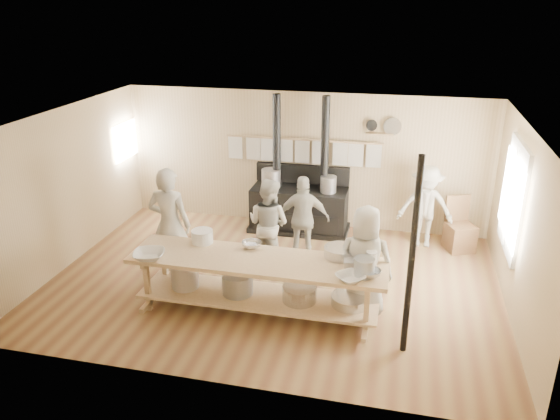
% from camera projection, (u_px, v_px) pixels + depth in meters
% --- Properties ---
extents(ground, '(7.00, 7.00, 0.00)m').
position_uv_depth(ground, '(273.00, 282.00, 8.67)').
color(ground, brown).
rests_on(ground, ground).
extents(room_shell, '(7.00, 7.00, 7.00)m').
position_uv_depth(room_shell, '(273.00, 185.00, 8.08)').
color(room_shell, tan).
rests_on(room_shell, ground).
extents(window_right, '(0.09, 1.50, 1.65)m').
position_uv_depth(window_right, '(514.00, 198.00, 7.93)').
color(window_right, beige).
rests_on(window_right, ground).
extents(left_opening, '(0.00, 0.90, 0.90)m').
position_uv_depth(left_opening, '(125.00, 141.00, 10.62)').
color(left_opening, white).
rests_on(left_opening, ground).
extents(stove, '(1.90, 0.75, 2.60)m').
position_uv_depth(stove, '(299.00, 205.00, 10.40)').
color(stove, black).
rests_on(stove, ground).
extents(towel_rail, '(3.00, 0.04, 0.47)m').
position_uv_depth(towel_rail, '(303.00, 149.00, 10.28)').
color(towel_rail, '#A3805D').
rests_on(towel_rail, ground).
extents(back_wall_shelf, '(0.63, 0.14, 0.32)m').
position_uv_depth(back_wall_shelf, '(383.00, 129.00, 9.83)').
color(back_wall_shelf, '#A3805D').
rests_on(back_wall_shelf, ground).
extents(prep_table, '(3.60, 0.90, 0.85)m').
position_uv_depth(prep_table, '(257.00, 280.00, 7.67)').
color(prep_table, '#A3805D').
rests_on(prep_table, ground).
extents(support_post, '(0.08, 0.08, 2.60)m').
position_uv_depth(support_post, '(412.00, 259.00, 6.54)').
color(support_post, black).
rests_on(support_post, ground).
extents(cook_far_left, '(0.68, 0.45, 1.85)m').
position_uv_depth(cook_far_left, '(170.00, 225.00, 8.46)').
color(cook_far_left, '#A8A494').
rests_on(cook_far_left, ground).
extents(cook_left, '(0.89, 0.79, 1.53)m').
position_uv_depth(cook_left, '(269.00, 224.00, 8.92)').
color(cook_left, '#A8A494').
rests_on(cook_left, ground).
extents(cook_center, '(0.81, 0.55, 1.62)m').
position_uv_depth(cook_center, '(364.00, 262.00, 7.54)').
color(cook_center, '#A8A494').
rests_on(cook_center, ground).
extents(cook_right, '(0.92, 0.50, 1.49)m').
position_uv_depth(cook_right, '(303.00, 219.00, 9.16)').
color(cook_right, '#A8A494').
rests_on(cook_right, ground).
extents(cook_by_window, '(0.99, 0.58, 1.50)m').
position_uv_depth(cook_by_window, '(425.00, 207.00, 9.68)').
color(cook_by_window, '#A8A494').
rests_on(cook_by_window, ground).
extents(chair, '(0.59, 0.59, 0.97)m').
position_uv_depth(chair, '(459.00, 234.00, 9.69)').
color(chair, '#503620').
rests_on(chair, ground).
extents(bowl_white_a, '(0.53, 0.53, 0.11)m').
position_uv_depth(bowl_white_a, '(149.00, 255.00, 7.54)').
color(bowl_white_a, white).
rests_on(bowl_white_a, prep_table).
extents(bowl_steel_a, '(0.38, 0.38, 0.09)m').
position_uv_depth(bowl_steel_a, '(252.00, 245.00, 7.87)').
color(bowl_steel_a, silver).
rests_on(bowl_steel_a, prep_table).
extents(bowl_white_b, '(0.50, 0.50, 0.09)m').
position_uv_depth(bowl_white_b, '(350.00, 278.00, 6.95)').
color(bowl_white_b, white).
rests_on(bowl_white_b, prep_table).
extents(bowl_steel_b, '(0.32, 0.32, 0.09)m').
position_uv_depth(bowl_steel_b, '(370.00, 273.00, 7.06)').
color(bowl_steel_b, silver).
rests_on(bowl_steel_b, prep_table).
extents(roasting_pan, '(0.44, 0.31, 0.09)m').
position_uv_depth(roasting_pan, '(359.00, 262.00, 7.36)').
color(roasting_pan, '#B2B2B7').
rests_on(roasting_pan, prep_table).
extents(mixing_bowl_large, '(0.58, 0.58, 0.14)m').
position_uv_depth(mixing_bowl_large, '(340.00, 252.00, 7.59)').
color(mixing_bowl_large, silver).
rests_on(mixing_bowl_large, prep_table).
extents(bucket_galv, '(0.33, 0.33, 0.25)m').
position_uv_depth(bucket_galv, '(364.00, 267.00, 7.05)').
color(bucket_galv, gray).
rests_on(bucket_galv, prep_table).
extents(deep_bowl_enamel, '(0.35, 0.35, 0.20)m').
position_uv_depth(deep_bowl_enamel, '(202.00, 236.00, 8.00)').
color(deep_bowl_enamel, white).
rests_on(deep_bowl_enamel, prep_table).
extents(pitcher, '(0.20, 0.20, 0.23)m').
position_uv_depth(pitcher, '(371.00, 260.00, 7.26)').
color(pitcher, white).
rests_on(pitcher, prep_table).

